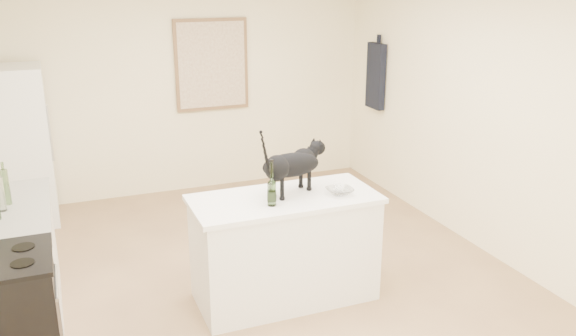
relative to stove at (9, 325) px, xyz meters
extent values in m
plane|color=tan|center=(1.95, 0.60, -0.45)|extent=(5.50, 5.50, 0.00)
plane|color=#FCF1C3|center=(1.95, 3.35, 0.85)|extent=(4.50, 0.00, 4.50)
plane|color=#FCF1C3|center=(1.95, -2.15, 0.85)|extent=(4.50, 0.00, 4.50)
plane|color=#FCF1C3|center=(4.20, 0.60, 0.85)|extent=(0.00, 5.50, 5.50)
cube|color=white|center=(2.05, 0.40, -0.02)|extent=(1.44, 0.67, 0.86)
cube|color=white|center=(2.05, 0.40, 0.43)|extent=(1.50, 0.70, 0.04)
cube|color=white|center=(0.00, 0.90, -0.02)|extent=(0.60, 1.40, 0.86)
cube|color=gray|center=(0.00, 0.90, 0.43)|extent=(0.62, 1.44, 0.04)
cube|color=black|center=(0.00, 0.00, 0.00)|extent=(0.60, 0.60, 0.90)
cube|color=white|center=(0.00, 2.95, 0.40)|extent=(0.68, 0.68, 1.70)
cube|color=brown|center=(2.25, 3.32, 1.10)|extent=(0.90, 0.03, 1.10)
cube|color=beige|center=(2.25, 3.30, 1.10)|extent=(0.82, 0.00, 1.02)
cube|color=black|center=(4.14, 2.65, 0.95)|extent=(0.08, 0.34, 0.80)
cylinder|color=#335823|center=(1.89, 0.26, 0.61)|extent=(0.07, 0.07, 0.32)
imported|color=silver|center=(2.48, 0.29, 0.48)|extent=(0.21, 0.21, 0.05)
cube|color=silver|center=(0.34, 3.05, 0.72)|extent=(0.04, 0.13, 0.18)
cylinder|color=#2B551C|center=(0.01, 1.04, 0.59)|extent=(0.06, 0.06, 0.28)
cylinder|color=#A9B7A9|center=(-0.02, 0.90, 0.58)|extent=(0.06, 0.06, 0.27)
camera|label=1|loc=(0.44, -3.73, 2.13)|focal=37.07mm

